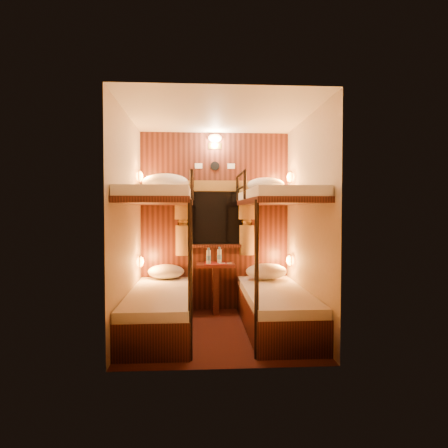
{
  "coord_description": "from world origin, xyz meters",
  "views": [
    {
      "loc": [
        -0.23,
        -4.39,
        1.35
      ],
      "look_at": [
        0.07,
        0.15,
        1.2
      ],
      "focal_mm": 32.0,
      "sensor_mm": 36.0,
      "label": 1
    }
  ],
  "objects": [
    {
      "name": "sachet_b",
      "position": [
        0.18,
        0.86,
        0.65
      ],
      "size": [
        0.08,
        0.06,
        0.01
      ],
      "primitive_type": "cube",
      "rotation": [
        0.0,
        0.0,
        0.22
      ],
      "color": "silver",
      "rests_on": "table"
    },
    {
      "name": "wall_front",
      "position": [
        0.0,
        -1.05,
        1.2
      ],
      "size": [
        2.4,
        0.0,
        2.4
      ],
      "primitive_type": "plane",
      "rotation": [
        -1.57,
        0.0,
        0.0
      ],
      "color": "#C6B293",
      "rests_on": "floor"
    },
    {
      "name": "back_panel",
      "position": [
        0.0,
        1.04,
        1.2
      ],
      "size": [
        2.0,
        0.03,
        2.4
      ],
      "primitive_type": "cube",
      "color": "black",
      "rests_on": "floor"
    },
    {
      "name": "wall_back",
      "position": [
        0.0,
        1.05,
        1.2
      ],
      "size": [
        2.4,
        0.0,
        2.4
      ],
      "primitive_type": "plane",
      "rotation": [
        1.57,
        0.0,
        0.0
      ],
      "color": "#C6B293",
      "rests_on": "floor"
    },
    {
      "name": "reading_lamps",
      "position": [
        -0.0,
        0.7,
        1.24
      ],
      "size": [
        2.0,
        0.2,
        1.25
      ],
      "color": "orange",
      "rests_on": "wall_left"
    },
    {
      "name": "pillow_upper_right",
      "position": [
        0.65,
        0.74,
        1.68
      ],
      "size": [
        0.48,
        0.35,
        0.19
      ],
      "primitive_type": "ellipsoid",
      "color": "silver",
      "rests_on": "bunk_right"
    },
    {
      "name": "window",
      "position": [
        0.0,
        1.0,
        1.18
      ],
      "size": [
        1.0,
        0.12,
        0.79
      ],
      "color": "black",
      "rests_on": "back_panel"
    },
    {
      "name": "bottle_left",
      "position": [
        -0.09,
        0.79,
        0.74
      ],
      "size": [
        0.06,
        0.06,
        0.21
      ],
      "rotation": [
        0.0,
        0.0,
        -0.23
      ],
      "color": "#99BFE5",
      "rests_on": "table"
    },
    {
      "name": "floor",
      "position": [
        0.0,
        0.0,
        0.0
      ],
      "size": [
        2.1,
        2.1,
        0.0
      ],
      "primitive_type": "plane",
      "color": "#36120E",
      "rests_on": "ground"
    },
    {
      "name": "pillow_lower_left",
      "position": [
        -0.65,
        0.84,
        0.55
      ],
      "size": [
        0.48,
        0.34,
        0.19
      ],
      "primitive_type": "ellipsoid",
      "color": "silver",
      "rests_on": "bunk_left"
    },
    {
      "name": "pillow_upper_left",
      "position": [
        -0.65,
        0.8,
        1.71
      ],
      "size": [
        0.6,
        0.43,
        0.24
      ],
      "primitive_type": "ellipsoid",
      "color": "silver",
      "rests_on": "bunk_left"
    },
    {
      "name": "back_fixtures",
      "position": [
        0.0,
        1.0,
        2.25
      ],
      "size": [
        0.54,
        0.09,
        0.48
      ],
      "color": "black",
      "rests_on": "back_panel"
    },
    {
      "name": "bottle_right",
      "position": [
        0.05,
        0.89,
        0.74
      ],
      "size": [
        0.06,
        0.06,
        0.21
      ],
      "rotation": [
        0.0,
        0.0,
        0.32
      ],
      "color": "#99BFE5",
      "rests_on": "table"
    },
    {
      "name": "bunk_left",
      "position": [
        -0.65,
        0.07,
        0.56
      ],
      "size": [
        0.72,
        1.9,
        1.82
      ],
      "color": "black",
      "rests_on": "floor"
    },
    {
      "name": "pillow_lower_right",
      "position": [
        0.65,
        0.69,
        0.56
      ],
      "size": [
        0.53,
        0.38,
        0.21
      ],
      "primitive_type": "ellipsoid",
      "color": "silver",
      "rests_on": "bunk_right"
    },
    {
      "name": "table",
      "position": [
        0.0,
        0.85,
        0.41
      ],
      "size": [
        0.5,
        0.34,
        0.66
      ],
      "color": "#5D1915",
      "rests_on": "floor"
    },
    {
      "name": "sachet_a",
      "position": [
        0.09,
        0.84,
        0.65
      ],
      "size": [
        0.08,
        0.06,
        0.01
      ],
      "primitive_type": "cube",
      "rotation": [
        0.0,
        0.0,
        -0.01
      ],
      "color": "silver",
      "rests_on": "table"
    },
    {
      "name": "bunk_right",
      "position": [
        0.65,
        0.07,
        0.56
      ],
      "size": [
        0.72,
        1.9,
        1.82
      ],
      "color": "black",
      "rests_on": "floor"
    },
    {
      "name": "curtains",
      "position": [
        0.0,
        0.97,
        1.26
      ],
      "size": [
        1.1,
        0.22,
        1.0
      ],
      "color": "olive",
      "rests_on": "back_panel"
    },
    {
      "name": "wall_left",
      "position": [
        -1.0,
        0.0,
        1.2
      ],
      "size": [
        0.0,
        2.4,
        2.4
      ],
      "primitive_type": "plane",
      "rotation": [
        1.57,
        0.0,
        1.57
      ],
      "color": "#C6B293",
      "rests_on": "floor"
    },
    {
      "name": "wall_right",
      "position": [
        1.0,
        0.0,
        1.2
      ],
      "size": [
        0.0,
        2.4,
        2.4
      ],
      "primitive_type": "plane",
      "rotation": [
        1.57,
        0.0,
        -1.57
      ],
      "color": "#C6B293",
      "rests_on": "floor"
    },
    {
      "name": "ceiling",
      "position": [
        0.0,
        0.0,
        2.4
      ],
      "size": [
        2.1,
        2.1,
        0.0
      ],
      "primitive_type": "plane",
      "rotation": [
        3.14,
        0.0,
        0.0
      ],
      "color": "silver",
      "rests_on": "wall_back"
    }
  ]
}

